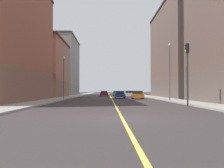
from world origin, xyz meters
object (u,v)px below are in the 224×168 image
Objects in this scene: car_white at (129,94)px; street_lamp_right_near at (64,73)px; building_right_distant at (59,67)px; traffic_light_left_near at (187,66)px; building_left_mid at (186,51)px; street_lamp_left_near at (170,66)px; car_orange at (137,95)px; building_right_midblock at (40,68)px; car_blue at (120,95)px; car_green at (116,94)px; car_maroon at (104,94)px.

street_lamp_right_near is at bearing -126.90° from car_white.
traffic_light_left_near is at bearing -67.85° from building_right_distant.
street_lamp_left_near is (-7.71, -17.75, -4.70)m from building_left_mid.
building_right_distant is at bearing 118.10° from street_lamp_left_near.
building_right_midblock is at bearing 147.45° from car_orange.
car_blue is at bearing -23.31° from building_right_midblock.
building_left_mid is at bearing -21.51° from car_white.
car_green is (9.39, 24.86, -3.67)m from street_lamp_right_near.
car_orange is (19.88, -12.68, -5.58)m from building_right_midblock.
car_orange is (2.74, -5.30, 0.01)m from car_blue.
building_left_mid is 1.47× the size of building_right_midblock.
car_white reaches higher than car_green.
building_right_midblock is at bearing 156.69° from car_blue.
car_maroon is at bearing 105.67° from car_orange.
building_right_distant reaches higher than car_blue.
street_lamp_left_near is (23.35, -43.72, -3.86)m from building_right_distant.
street_lamp_left_near is at bearing -66.05° from car_blue.
building_right_distant is 3.50× the size of traffic_light_left_near.
traffic_light_left_near is 11.23m from street_lamp_left_near.
street_lamp_left_near is 1.93× the size of car_white.
car_orange is (5.95, -21.20, 0.04)m from car_maroon.
building_left_mid is 5.95× the size of car_blue.
car_blue is at bearing 101.68° from traffic_light_left_near.
building_right_distant is at bearing 119.57° from car_orange.
street_lamp_right_near is 1.69× the size of car_white.
car_green is at bearing 105.28° from car_white.
car_blue is 1.03× the size of car_green.
street_lamp_left_near is 1.93× the size of car_orange.
car_white is 0.98× the size of car_maroon.
street_lamp_left_near is 16.93m from street_lamp_right_near.
traffic_light_left_near is 1.39× the size of car_green.
building_right_distant is 5.05× the size of car_maroon.
car_blue is (-5.20, 25.13, -3.19)m from traffic_light_left_near.
car_maroon is at bearing 126.56° from car_white.
street_lamp_left_near is (1.02, 11.14, 0.96)m from traffic_light_left_near.
building_right_distant is at bearing 90.00° from building_right_midblock.
building_left_mid is at bearing 66.53° from street_lamp_left_near.
street_lamp_left_near is 1.89× the size of car_maroon.
car_green is (-13.95, 13.58, -8.88)m from building_left_mid.
street_lamp_left_near reaches higher than car_blue.
car_maroon is (-9.42, 29.89, -4.18)m from street_lamp_left_near.
street_lamp_right_near is at bearing -110.70° from car_green.
street_lamp_left_near is 1.77× the size of car_blue.
building_right_distant is 49.71m from street_lamp_left_near.
car_blue is 1.07× the size of car_maroon.
building_right_midblock is at bearing -149.79° from car_green.
building_right_midblock reaches higher than car_green.
traffic_light_left_near is (-8.72, -28.89, -5.66)m from building_left_mid.
building_right_midblock is at bearing 137.53° from street_lamp_left_near.
car_white is at bearing -74.72° from car_green.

